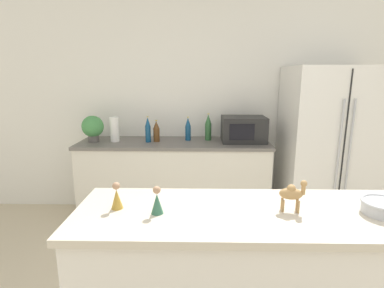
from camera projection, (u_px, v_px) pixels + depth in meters
wall_back at (218, 106)px, 3.59m from camera, size 8.00×0.06×2.55m
back_counter at (175, 180)px, 3.46m from camera, size 2.12×0.63×0.90m
refrigerator at (327, 148)px, 3.25m from camera, size 0.91×0.77×1.72m
potted_plant at (93, 127)px, 3.31m from camera, size 0.24×0.24×0.29m
paper_towel_roll at (115, 129)px, 3.34m from camera, size 0.10×0.10×0.27m
microwave at (243, 129)px, 3.33m from camera, size 0.48×0.37×0.28m
back_bottle_0 at (188, 129)px, 3.40m from camera, size 0.06×0.06×0.27m
back_bottle_1 at (208, 127)px, 3.41m from camera, size 0.07×0.07×0.31m
back_bottle_2 at (148, 130)px, 3.30m from camera, size 0.06×0.06×0.29m
back_bottle_3 at (156, 131)px, 3.34m from camera, size 0.07×0.07×0.24m
fruit_bowl at (383, 207)px, 1.36m from camera, size 0.19×0.19×0.06m
camel_figurine at (292, 193)px, 1.37m from camera, size 0.12×0.07×0.15m
wise_man_figurine_blue at (157, 202)px, 1.36m from camera, size 0.06×0.06×0.13m
wise_man_figurine_crimson at (117, 197)px, 1.41m from camera, size 0.06×0.06×0.13m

